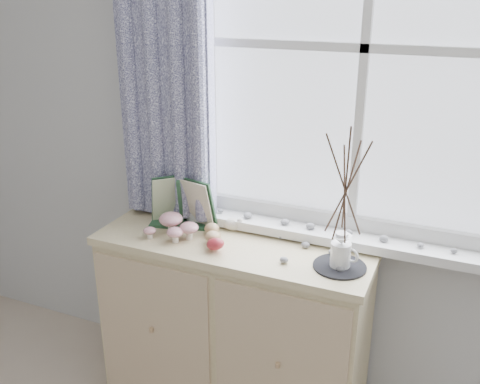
{
  "coord_description": "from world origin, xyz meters",
  "views": [
    {
      "loc": [
        0.69,
        -0.12,
        1.87
      ],
      "look_at": [
        -0.1,
        1.7,
        1.1
      ],
      "focal_mm": 40.0,
      "sensor_mm": 36.0,
      "label": 1
    }
  ],
  "objects_px": {
    "sideboard": "(234,325)",
    "twig_pitcher": "(346,185)",
    "toadstool_cluster": "(174,225)",
    "botanical_book": "(179,203)"
  },
  "relations": [
    {
      "from": "sideboard",
      "to": "twig_pitcher",
      "type": "relative_size",
      "value": 2.04
    },
    {
      "from": "toadstool_cluster",
      "to": "botanical_book",
      "type": "bearing_deg",
      "value": 106.15
    },
    {
      "from": "toadstool_cluster",
      "to": "twig_pitcher",
      "type": "bearing_deg",
      "value": 1.22
    },
    {
      "from": "botanical_book",
      "to": "toadstool_cluster",
      "type": "height_order",
      "value": "botanical_book"
    },
    {
      "from": "sideboard",
      "to": "toadstool_cluster",
      "type": "relative_size",
      "value": 5.25
    },
    {
      "from": "toadstool_cluster",
      "to": "twig_pitcher",
      "type": "height_order",
      "value": "twig_pitcher"
    },
    {
      "from": "sideboard",
      "to": "botanical_book",
      "type": "bearing_deg",
      "value": 173.61
    },
    {
      "from": "sideboard",
      "to": "toadstool_cluster",
      "type": "distance_m",
      "value": 0.55
    },
    {
      "from": "botanical_book",
      "to": "toadstool_cluster",
      "type": "relative_size",
      "value": 1.5
    },
    {
      "from": "botanical_book",
      "to": "twig_pitcher",
      "type": "bearing_deg",
      "value": -20.95
    }
  ]
}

